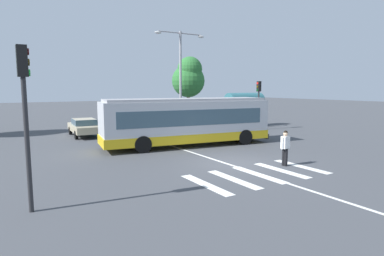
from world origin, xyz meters
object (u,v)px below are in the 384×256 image
(bus_stop_shelter, at_px, (244,101))
(traffic_light_far_corner, at_px, (259,97))
(parked_car_teal, at_px, (118,125))
(parked_car_champagne, at_px, (84,126))
(twin_arm_street_lamp, at_px, (181,70))
(city_transit_bus, at_px, (187,121))
(background_tree_right, at_px, (189,78))
(pedestrian_crossing_street, at_px, (285,146))
(traffic_light_near_corner, at_px, (25,103))
(parked_car_red, at_px, (145,122))

(bus_stop_shelter, bearing_deg, traffic_light_far_corner, -104.00)
(traffic_light_far_corner, bearing_deg, parked_car_teal, 160.65)
(parked_car_champagne, relative_size, twin_arm_street_lamp, 0.55)
(city_transit_bus, distance_m, background_tree_right, 14.07)
(pedestrian_crossing_street, bearing_deg, bus_stop_shelter, 56.11)
(bus_stop_shelter, xyz_separation_m, background_tree_right, (-2.95, 5.52, 2.38))
(pedestrian_crossing_street, distance_m, traffic_light_near_corner, 11.23)
(parked_car_red, xyz_separation_m, traffic_light_far_corner, (8.89, -4.52, 2.15))
(parked_car_champagne, height_order, traffic_light_far_corner, traffic_light_far_corner)
(traffic_light_near_corner, distance_m, twin_arm_street_lamp, 18.17)
(city_transit_bus, xyz_separation_m, twin_arm_street_lamp, (2.83, 5.78, 3.59))
(traffic_light_far_corner, xyz_separation_m, twin_arm_street_lamp, (-6.64, 2.28, 2.27))
(pedestrian_crossing_street, bearing_deg, parked_car_teal, 102.38)
(parked_car_champagne, distance_m, parked_car_teal, 2.64)
(traffic_light_far_corner, height_order, background_tree_right, background_tree_right)
(parked_car_teal, height_order, traffic_light_far_corner, traffic_light_far_corner)
(city_transit_bus, relative_size, background_tree_right, 1.61)
(bus_stop_shelter, relative_size, background_tree_right, 0.57)
(twin_arm_street_lamp, bearing_deg, pedestrian_crossing_street, -97.17)
(traffic_light_far_corner, bearing_deg, parked_car_champagne, 163.08)
(traffic_light_far_corner, relative_size, background_tree_right, 0.62)
(city_transit_bus, relative_size, traffic_light_near_corner, 2.27)
(bus_stop_shelter, bearing_deg, parked_car_red, 168.87)
(parked_car_teal, relative_size, twin_arm_street_lamp, 0.56)
(parked_car_teal, relative_size, traffic_light_near_corner, 0.94)
(parked_car_champagne, bearing_deg, bus_stop_shelter, -6.39)
(pedestrian_crossing_street, xyz_separation_m, parked_car_champagne, (-5.85, 14.94, -0.20))
(parked_car_red, height_order, background_tree_right, background_tree_right)
(background_tree_right, bearing_deg, parked_car_red, -151.14)
(parked_car_champagne, distance_m, background_tree_right, 13.08)
(background_tree_right, bearing_deg, city_transit_bus, -121.65)
(pedestrian_crossing_street, height_order, parked_car_red, pedestrian_crossing_street)
(parked_car_red, bearing_deg, traffic_light_near_corner, -124.30)
(pedestrian_crossing_street, height_order, twin_arm_street_lamp, twin_arm_street_lamp)
(background_tree_right, bearing_deg, traffic_light_far_corner, -74.34)
(twin_arm_street_lamp, distance_m, background_tree_right, 7.33)
(parked_car_teal, distance_m, background_tree_right, 10.86)
(parked_car_teal, distance_m, traffic_light_far_corner, 12.37)
(parked_car_red, xyz_separation_m, twin_arm_street_lamp, (2.25, -2.24, 4.41))
(parked_car_red, height_order, twin_arm_street_lamp, twin_arm_street_lamp)
(pedestrian_crossing_street, bearing_deg, background_tree_right, 72.36)
(traffic_light_far_corner, bearing_deg, traffic_light_near_corner, -151.01)
(parked_car_champagne, bearing_deg, pedestrian_crossing_street, -68.62)
(pedestrian_crossing_street, bearing_deg, twin_arm_street_lamp, 82.83)
(twin_arm_street_lamp, xyz_separation_m, background_tree_right, (4.35, 5.88, -0.38))
(traffic_light_near_corner, xyz_separation_m, bus_stop_shelter, (19.91, 13.31, -0.89))
(city_transit_bus, height_order, twin_arm_street_lamp, twin_arm_street_lamp)
(twin_arm_street_lamp, bearing_deg, traffic_light_near_corner, -134.25)
(parked_car_champagne, bearing_deg, city_transit_bus, -59.23)
(city_transit_bus, relative_size, traffic_light_far_corner, 2.61)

